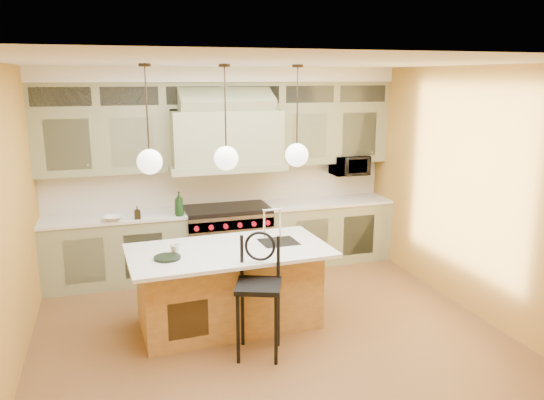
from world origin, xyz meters
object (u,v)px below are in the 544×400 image
object	(u,v)px
range	(227,239)
microwave	(349,165)
kitchen_island	(229,285)
counter_stool	(259,287)

from	to	relation	value
range	microwave	xyz separation A→B (m)	(1.95, 0.11, 0.96)
kitchen_island	counter_stool	world-z (taller)	kitchen_island
range	kitchen_island	distance (m)	1.73
counter_stool	range	bearing A→B (deg)	106.05
kitchen_island	microwave	bearing A→B (deg)	35.42
counter_stool	microwave	bearing A→B (deg)	70.46
range	kitchen_island	bearing A→B (deg)	-101.95
range	microwave	world-z (taller)	microwave
range	kitchen_island	size ratio (longest dim) A/B	0.54
microwave	counter_stool	bearing A→B (deg)	-130.68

